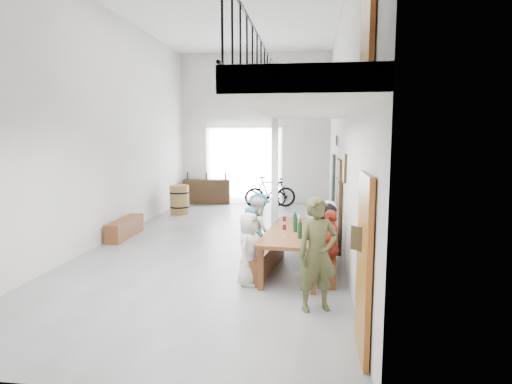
# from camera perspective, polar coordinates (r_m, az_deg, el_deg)

# --- Properties ---
(floor) EXTENTS (12.00, 12.00, 0.00)m
(floor) POSITION_cam_1_polar(r_m,az_deg,el_deg) (10.27, -4.62, -6.69)
(floor) COLOR slate
(floor) RESTS_ON ground
(room_walls) EXTENTS (12.00, 12.00, 12.00)m
(room_walls) POSITION_cam_1_polar(r_m,az_deg,el_deg) (10.01, -4.84, 13.45)
(room_walls) COLOR white
(room_walls) RESTS_ON ground
(gateway_portal) EXTENTS (2.80, 0.08, 2.80)m
(gateway_portal) POSITION_cam_1_polar(r_m,az_deg,el_deg) (15.91, -1.65, 3.49)
(gateway_portal) COLOR white
(gateway_portal) RESTS_ON ground
(right_wall_decor) EXTENTS (0.07, 8.28, 5.07)m
(right_wall_decor) POSITION_cam_1_polar(r_m,az_deg,el_deg) (7.93, 11.78, 1.76)
(right_wall_decor) COLOR #9F5E1A
(right_wall_decor) RESTS_ON ground
(balcony) EXTENTS (1.52, 5.62, 4.00)m
(balcony) POSITION_cam_1_polar(r_m,az_deg,el_deg) (6.62, 6.55, 11.35)
(balcony) COLOR white
(balcony) RESTS_ON ground
(tasting_table) EXTENTS (1.25, 2.58, 0.79)m
(tasting_table) POSITION_cam_1_polar(r_m,az_deg,el_deg) (7.94, 5.33, -5.68)
(tasting_table) COLOR brown
(tasting_table) RESTS_ON ground
(bench_inner) EXTENTS (0.61, 1.94, 0.44)m
(bench_inner) POSITION_cam_1_polar(r_m,az_deg,el_deg) (8.13, 1.14, -8.88)
(bench_inner) COLOR brown
(bench_inner) RESTS_ON ground
(bench_wall) EXTENTS (0.30, 1.77, 0.41)m
(bench_wall) POSITION_cam_1_polar(r_m,az_deg,el_deg) (8.07, 9.73, -9.24)
(bench_wall) COLOR brown
(bench_wall) RESTS_ON ground
(tableware) EXTENTS (0.63, 1.41, 0.35)m
(tableware) POSITION_cam_1_polar(r_m,az_deg,el_deg) (8.01, 5.84, -4.00)
(tableware) COLOR black
(tableware) RESTS_ON tasting_table
(side_bench) EXTENTS (0.39, 1.62, 0.45)m
(side_bench) POSITION_cam_1_polar(r_m,az_deg,el_deg) (11.20, -17.05, -4.61)
(side_bench) COLOR brown
(side_bench) RESTS_ON ground
(oak_barrel) EXTENTS (0.63, 0.63, 0.93)m
(oak_barrel) POSITION_cam_1_polar(r_m,az_deg,el_deg) (14.06, -10.16, -0.99)
(oak_barrel) COLOR olive
(oak_barrel) RESTS_ON ground
(serving_counter) EXTENTS (1.76, 0.68, 0.90)m
(serving_counter) POSITION_cam_1_polar(r_m,az_deg,el_deg) (15.99, -6.58, 0.05)
(serving_counter) COLOR #372512
(serving_counter) RESTS_ON ground
(counter_bottles) EXTENTS (1.47, 0.18, 0.28)m
(counter_bottles) POSITION_cam_1_polar(r_m,az_deg,el_deg) (15.91, -6.62, 2.16)
(counter_bottles) COLOR black
(counter_bottles) RESTS_ON serving_counter
(guest_left_a) EXTENTS (0.52, 0.68, 1.24)m
(guest_left_a) POSITION_cam_1_polar(r_m,az_deg,el_deg) (7.28, -0.99, -7.57)
(guest_left_a) COLOR silver
(guest_left_a) RESTS_ON ground
(guest_left_b) EXTENTS (0.35, 0.48, 1.22)m
(guest_left_b) POSITION_cam_1_polar(r_m,az_deg,el_deg) (7.98, -0.46, -6.31)
(guest_left_b) COLOR #215D70
(guest_left_b) RESTS_ON ground
(guest_left_c) EXTENTS (0.67, 0.77, 1.34)m
(guest_left_c) POSITION_cam_1_polar(r_m,az_deg,el_deg) (8.37, 0.35, -5.21)
(guest_left_c) COLOR silver
(guest_left_c) RESTS_ON ground
(guest_left_d) EXTENTS (0.67, 0.95, 1.34)m
(guest_left_d) POSITION_cam_1_polar(r_m,az_deg,el_deg) (8.94, 0.34, -4.41)
(guest_left_d) COLOR #215D70
(guest_left_d) RESTS_ON ground
(guest_right_a) EXTENTS (0.48, 0.81, 1.29)m
(guest_right_a) POSITION_cam_1_polar(r_m,az_deg,el_deg) (7.40, 9.89, -7.23)
(guest_right_a) COLOR #9E2D1B
(guest_right_a) RESTS_ON ground
(guest_right_b) EXTENTS (0.78, 1.25, 1.29)m
(guest_right_b) POSITION_cam_1_polar(r_m,az_deg,el_deg) (8.12, 9.43, -5.91)
(guest_right_b) COLOR black
(guest_right_b) RESTS_ON ground
(guest_right_c) EXTENTS (0.52, 0.69, 1.27)m
(guest_right_c) POSITION_cam_1_polar(r_m,az_deg,el_deg) (8.56, 9.55, -5.29)
(guest_right_c) COLOR silver
(guest_right_c) RESTS_ON ground
(host_standing) EXTENTS (0.70, 0.58, 1.66)m
(host_standing) POSITION_cam_1_polar(r_m,az_deg,el_deg) (6.25, 8.19, -8.22)
(host_standing) COLOR #454929
(host_standing) RESTS_ON ground
(potted_plant) EXTENTS (0.46, 0.43, 0.41)m
(potted_plant) POSITION_cam_1_polar(r_m,az_deg,el_deg) (10.84, 9.15, -4.89)
(potted_plant) COLOR #215524
(potted_plant) RESTS_ON ground
(bicycle_near) EXTENTS (1.65, 0.85, 0.83)m
(bicycle_near) POSITION_cam_1_polar(r_m,az_deg,el_deg) (15.56, 1.22, -0.25)
(bicycle_near) COLOR black
(bicycle_near) RESTS_ON ground
(bicycle_far) EXTENTS (1.89, 0.96, 1.09)m
(bicycle_far) POSITION_cam_1_polar(r_m,az_deg,el_deg) (15.08, 1.91, 0.01)
(bicycle_far) COLOR black
(bicycle_far) RESTS_ON ground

